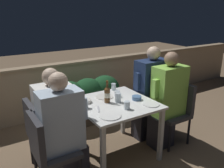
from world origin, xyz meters
TOP-DOWN VIEW (x-y plane):
  - ground_plane at (0.00, 0.00)m, footprint 16.00×16.00m
  - parapet_wall at (0.00, 1.60)m, footprint 9.00×0.18m
  - dining_table at (0.00, 0.00)m, footprint 0.92×0.92m
  - planter_hedge at (0.14, 1.04)m, footprint 1.19×0.47m
  - chair_left_near at (-0.93, -0.18)m, footprint 0.43×0.43m
  - person_blue_shirt at (-0.73, -0.18)m, footprint 0.50×0.26m
  - chair_left_far at (-0.88, 0.19)m, footprint 0.43×0.43m
  - person_white_polo at (-0.69, 0.19)m, footprint 0.49×0.26m
  - chair_right_near at (0.92, -0.16)m, footprint 0.43×0.43m
  - person_green_blouse at (0.73, -0.16)m, footprint 0.50×0.26m
  - chair_right_far at (0.90, 0.16)m, footprint 0.43×0.43m
  - person_navy_jumper at (0.70, 0.16)m, footprint 0.52×0.26m
  - beer_bottle at (-0.08, 0.05)m, footprint 0.07×0.07m
  - plate_0 at (-0.02, 0.23)m, footprint 0.23×0.23m
  - plate_1 at (-0.26, -0.30)m, footprint 0.24×0.24m
  - plate_2 at (0.33, -0.29)m, footprint 0.20×0.20m
  - bowl_0 at (0.28, -0.07)m, footprint 0.12×0.12m
  - bowl_1 at (-0.32, 0.19)m, footprint 0.16×0.16m
  - glass_cup_0 at (0.01, -0.25)m, footprint 0.07×0.07m
  - glass_cup_1 at (0.04, -0.01)m, footprint 0.07×0.07m
  - glass_cup_2 at (-0.39, 0.04)m, footprint 0.07×0.07m
  - glass_cup_3 at (0.23, 0.40)m, footprint 0.06×0.06m
  - glass_cup_4 at (0.13, 0.15)m, footprint 0.07×0.07m
  - fork_0 at (-0.28, -0.08)m, footprint 0.09×0.16m

SIDE VIEW (x-z plane):
  - ground_plane at x=0.00m, z-range 0.00..0.00m
  - planter_hedge at x=0.14m, z-range 0.04..0.80m
  - parapet_wall at x=0.00m, z-range 0.01..0.94m
  - chair_left_near at x=-0.93m, z-range 0.09..0.96m
  - chair_left_far at x=-0.88m, z-range 0.09..0.96m
  - chair_right_near at x=0.92m, z-range 0.09..0.96m
  - chair_right_far at x=0.90m, z-range 0.09..0.96m
  - person_white_polo at x=-0.69m, z-range 0.00..1.23m
  - person_blue_shirt at x=-0.73m, z-range 0.00..1.28m
  - dining_table at x=0.00m, z-range 0.27..1.01m
  - person_green_blouse at x=0.73m, z-range 0.00..1.32m
  - person_navy_jumper at x=0.70m, z-range 0.00..1.35m
  - fork_0 at x=-0.28m, z-range 0.74..0.74m
  - plate_0 at x=-0.02m, z-range 0.74..0.75m
  - plate_1 at x=-0.26m, z-range 0.74..0.75m
  - plate_2 at x=0.33m, z-range 0.74..0.75m
  - bowl_1 at x=-0.32m, z-range 0.74..0.78m
  - bowl_0 at x=0.28m, z-range 0.74..0.79m
  - glass_cup_4 at x=0.13m, z-range 0.74..0.82m
  - glass_cup_0 at x=0.01m, z-range 0.74..0.83m
  - glass_cup_3 at x=0.23m, z-range 0.74..0.83m
  - glass_cup_2 at x=-0.39m, z-range 0.74..0.83m
  - glass_cup_1 at x=0.04m, z-range 0.74..0.85m
  - beer_bottle at x=-0.08m, z-range 0.70..0.98m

